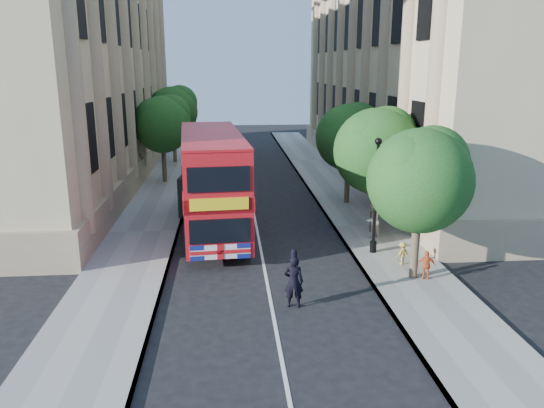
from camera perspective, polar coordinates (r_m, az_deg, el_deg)
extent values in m
plane|color=black|center=(18.13, 0.24, -12.43)|extent=(120.00, 120.00, 0.00)
cube|color=gray|center=(28.26, 10.12, -2.42)|extent=(3.50, 80.00, 0.12)
cube|color=gray|center=(27.68, -13.60, -2.98)|extent=(3.50, 80.00, 0.12)
cube|color=tan|center=(42.88, 16.57, 15.10)|extent=(12.00, 38.00, 18.00)
cube|color=tan|center=(41.95, -22.75, 14.61)|extent=(12.00, 38.00, 18.00)
cylinder|color=#473828|center=(21.52, 15.13, -4.36)|extent=(0.32, 0.32, 2.86)
sphere|color=#204617|center=(20.84, 15.61, 2.42)|extent=(4.00, 4.00, 4.00)
sphere|color=#204617|center=(21.30, 16.88, 4.37)|extent=(2.80, 2.80, 2.80)
sphere|color=#204617|center=(20.29, 14.67, 3.66)|extent=(2.60, 2.60, 2.60)
cylinder|color=#473828|center=(26.96, 10.89, -0.12)|extent=(0.32, 0.32, 2.99)
sphere|color=#204617|center=(26.41, 11.18, 5.60)|extent=(4.20, 4.20, 4.20)
sphere|color=#204617|center=(26.86, 12.26, 7.16)|extent=(2.94, 2.94, 2.94)
sphere|color=#204617|center=(25.91, 10.35, 6.68)|extent=(2.73, 2.73, 2.73)
cylinder|color=#473828|center=(32.63, 8.10, 2.50)|extent=(0.32, 0.32, 2.90)
sphere|color=#204617|center=(32.18, 8.27, 7.10)|extent=(4.00, 4.00, 4.00)
sphere|color=#204617|center=(32.62, 9.19, 8.33)|extent=(2.80, 2.80, 2.80)
sphere|color=#204617|center=(31.71, 7.53, 7.97)|extent=(2.60, 2.60, 2.60)
cylinder|color=#473828|center=(38.94, -11.52, 4.39)|extent=(0.32, 0.32, 2.99)
sphere|color=#204617|center=(38.56, -11.73, 8.37)|extent=(4.00, 4.00, 4.00)
sphere|color=#204617|center=(38.83, -10.83, 9.47)|extent=(2.80, 2.80, 2.80)
sphere|color=#204617|center=(38.27, -12.58, 9.10)|extent=(2.60, 2.60, 2.60)
cylinder|color=#473828|center=(46.78, -10.45, 6.25)|extent=(0.32, 0.32, 3.17)
sphere|color=#204617|center=(46.46, -10.61, 9.76)|extent=(4.20, 4.20, 4.20)
sphere|color=#204617|center=(46.75, -9.86, 10.71)|extent=(2.94, 2.94, 2.94)
sphere|color=#204617|center=(46.17, -11.31, 10.42)|extent=(2.73, 2.73, 2.73)
cylinder|color=black|center=(24.31, 10.82, -4.53)|extent=(0.30, 0.30, 0.50)
cylinder|color=black|center=(23.68, 11.08, 0.62)|extent=(0.14, 0.14, 5.00)
sphere|color=black|center=(23.21, 11.39, 6.62)|extent=(0.32, 0.32, 0.32)
cube|color=#B90C13|center=(26.58, -6.45, 2.60)|extent=(3.64, 10.92, 4.46)
cube|color=black|center=(26.80, -6.39, 0.53)|extent=(3.65, 10.24, 1.02)
cube|color=black|center=(26.36, -6.52, 5.06)|extent=(3.65, 10.24, 1.02)
cube|color=yellow|center=(21.33, -5.70, -0.01)|extent=(2.37, 0.26, 0.51)
cylinder|color=black|center=(23.48, -8.92, -4.63)|extent=(0.40, 1.15, 1.13)
cylinder|color=black|center=(23.61, -2.71, -4.36)|extent=(0.40, 1.15, 1.13)
cylinder|color=black|center=(30.51, -9.07, -0.11)|extent=(0.40, 1.15, 1.13)
cylinder|color=black|center=(30.61, -4.30, 0.09)|extent=(0.40, 1.15, 1.13)
cube|color=black|center=(29.40, -7.86, 0.97)|extent=(2.18, 2.00, 2.11)
cube|color=black|center=(28.52, -8.13, 1.05)|extent=(1.81, 0.28, 0.70)
cube|color=black|center=(31.49, -7.29, 2.28)|extent=(2.32, 3.40, 2.52)
cube|color=black|center=(31.19, -7.37, -0.12)|extent=(2.27, 4.98, 0.25)
cylinder|color=black|center=(29.69, -9.55, -0.87)|extent=(0.30, 0.82, 0.81)
cylinder|color=black|center=(29.42, -6.08, -0.89)|extent=(0.30, 0.82, 0.81)
cylinder|color=black|center=(32.86, -8.55, 0.69)|extent=(0.30, 0.82, 0.81)
cylinder|color=black|center=(32.61, -5.41, 0.68)|extent=(0.30, 0.82, 0.81)
imported|color=black|center=(18.71, 2.35, -8.35)|extent=(0.75, 0.54, 1.89)
imported|color=silver|center=(26.12, 10.72, -1.74)|extent=(1.07, 1.03, 1.74)
imported|color=#D05824|center=(21.70, 16.29, -6.34)|extent=(0.73, 0.44, 1.16)
imported|color=gold|center=(23.05, 13.84, -5.16)|extent=(0.72, 0.59, 0.98)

